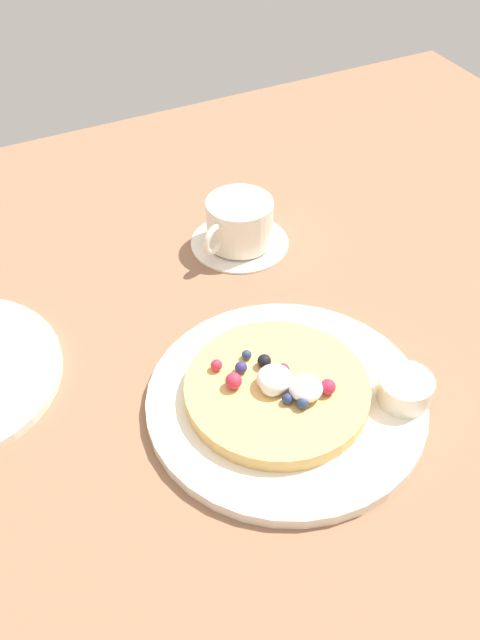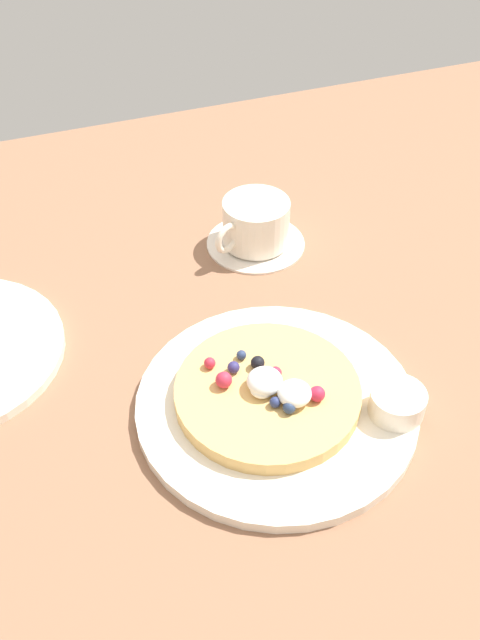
# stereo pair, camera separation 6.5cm
# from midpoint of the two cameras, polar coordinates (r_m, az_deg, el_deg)

# --- Properties ---
(ground_plane) EXTENTS (1.53, 1.23, 0.03)m
(ground_plane) POSITION_cam_midpoint_polar(r_m,az_deg,el_deg) (0.81, -4.20, -5.45)
(ground_plane) COLOR #8D6247
(pancake_plate) EXTENTS (0.30, 0.30, 0.01)m
(pancake_plate) POSITION_cam_midpoint_polar(r_m,az_deg,el_deg) (0.76, 1.22, -6.56)
(pancake_plate) COLOR white
(pancake_plate) RESTS_ON ground_plane
(pancake_with_berries) EXTENTS (0.19, 0.19, 0.04)m
(pancake_with_berries) POSITION_cam_midpoint_polar(r_m,az_deg,el_deg) (0.75, 0.52, -5.61)
(pancake_with_berries) COLOR #E1B062
(pancake_with_berries) RESTS_ON pancake_plate
(syrup_ramekin) EXTENTS (0.06, 0.06, 0.03)m
(syrup_ramekin) POSITION_cam_midpoint_polar(r_m,az_deg,el_deg) (0.76, 10.59, -5.48)
(syrup_ramekin) COLOR white
(syrup_ramekin) RESTS_ON pancake_plate
(coffee_saucer) EXTENTS (0.13, 0.13, 0.01)m
(coffee_saucer) POSITION_cam_midpoint_polar(r_m,az_deg,el_deg) (0.98, -1.95, 6.16)
(coffee_saucer) COLOR white
(coffee_saucer) RESTS_ON ground_plane
(coffee_cup) EXTENTS (0.11, 0.09, 0.06)m
(coffee_cup) POSITION_cam_midpoint_polar(r_m,az_deg,el_deg) (0.96, -2.06, 7.77)
(coffee_cup) COLOR white
(coffee_cup) RESTS_ON coffee_saucer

